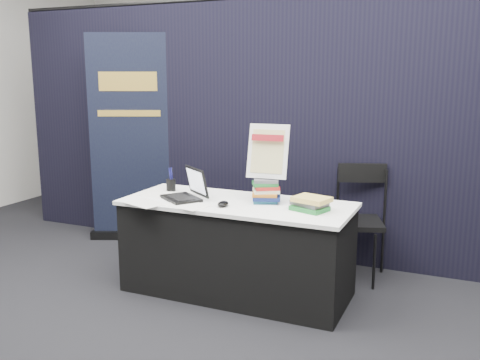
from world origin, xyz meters
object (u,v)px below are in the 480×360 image
object	(u,v)px
pullup_banner	(131,151)
laptop	(184,191)
book_stack_short	(310,204)
display_table	(237,248)
info_sign	(268,152)
stacking_chair	(356,216)
book_stack_tall	(266,191)

from	to	relation	value
pullup_banner	laptop	bearing A→B (deg)	-62.96
book_stack_short	display_table	bearing A→B (deg)	177.66
pullup_banner	info_sign	bearing A→B (deg)	-46.78
display_table	info_sign	distance (m)	0.80
laptop	info_sign	size ratio (longest dim) A/B	0.99
info_sign	stacking_chair	xyz separation A→B (m)	(0.57, 0.65, -0.61)
book_stack_short	pullup_banner	xyz separation A→B (m)	(-2.18, 0.89, 0.14)
book_stack_short	info_sign	world-z (taller)	info_sign
laptop	info_sign	bearing A→B (deg)	51.21
display_table	book_stack_tall	size ratio (longest dim) A/B	7.52
laptop	book_stack_short	world-z (taller)	laptop
display_table	laptop	size ratio (longest dim) A/B	4.23
book_stack_short	stacking_chair	size ratio (longest dim) A/B	0.30
display_table	pullup_banner	size ratio (longest dim) A/B	0.84
book_stack_short	laptop	bearing A→B (deg)	-177.50
book_stack_tall	stacking_chair	size ratio (longest dim) A/B	0.25
book_stack_tall	info_sign	xyz separation A→B (m)	(-0.00, 0.03, 0.30)
display_table	stacking_chair	size ratio (longest dim) A/B	1.87
display_table	pullup_banner	distance (m)	1.89
book_stack_tall	display_table	bearing A→B (deg)	-160.93
stacking_chair	laptop	bearing A→B (deg)	-165.54
display_table	laptop	xyz separation A→B (m)	(-0.43, -0.07, 0.43)
stacking_chair	pullup_banner	bearing A→B (deg)	157.76
display_table	info_sign	xyz separation A→B (m)	(0.22, 0.11, 0.77)
display_table	book_stack_tall	bearing A→B (deg)	19.07
laptop	book_stack_tall	world-z (taller)	laptop
book_stack_tall	pullup_banner	xyz separation A→B (m)	(-1.80, 0.79, 0.10)
laptop	book_stack_short	bearing A→B (deg)	38.59
info_sign	pullup_banner	world-z (taller)	pullup_banner
laptop	info_sign	world-z (taller)	info_sign
display_table	pullup_banner	world-z (taller)	pullup_banner
pullup_banner	book_stack_short	bearing A→B (deg)	-46.05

